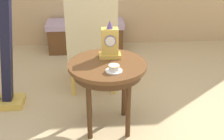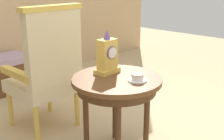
% 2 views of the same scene
% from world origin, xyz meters
% --- Properties ---
extents(side_table, '(0.67, 0.67, 0.64)m').
position_xyz_m(side_table, '(-0.10, 0.04, 0.56)').
color(side_table, brown).
rests_on(side_table, ground).
extents(teacup_left, '(0.14, 0.14, 0.06)m').
position_xyz_m(teacup_left, '(-0.05, -0.12, 0.67)').
color(teacup_left, white).
rests_on(teacup_left, side_table).
extents(mantel_clock, '(0.19, 0.11, 0.34)m').
position_xyz_m(mantel_clock, '(-0.07, 0.16, 0.78)').
color(mantel_clock, gold).
rests_on(mantel_clock, side_table).
extents(armchair, '(0.56, 0.53, 1.14)m').
position_xyz_m(armchair, '(-0.22, 0.75, 0.59)').
color(armchair, beige).
rests_on(armchair, ground).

